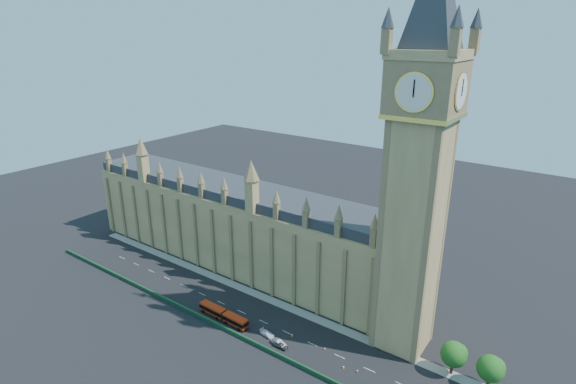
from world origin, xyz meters
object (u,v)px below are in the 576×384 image
Objects in this scene: car_silver at (279,343)px; car_white at (267,334)px; car_grey at (281,345)px; red_bus at (223,315)px.

car_silver is 0.95× the size of car_white.
car_silver is (-0.89, 0.50, 0.03)m from car_grey.
car_white is (-5.65, 1.70, -0.02)m from car_grey.
car_grey is 0.92× the size of car_silver.
car_silver reaches higher than car_grey.
red_bus is 3.93× the size of car_silver.
car_grey is at bearing -98.96° from car_white.
car_silver reaches higher than car_white.
car_white is at bearing 7.21° from red_bus.
red_bus is 19.93m from car_grey.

